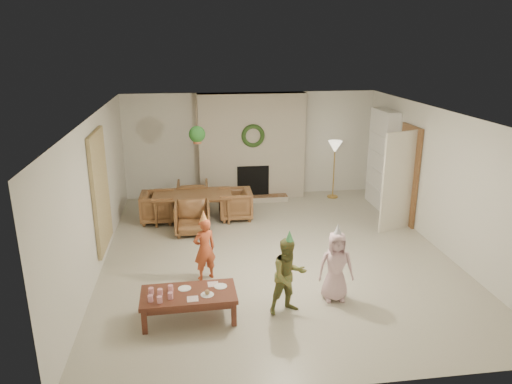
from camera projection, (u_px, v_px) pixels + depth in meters
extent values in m
plane|color=#B7B29E|center=(276.00, 254.00, 8.57)|extent=(7.00, 7.00, 0.00)
plane|color=white|center=(277.00, 114.00, 7.81)|extent=(7.00, 7.00, 0.00)
plane|color=silver|center=(251.00, 145.00, 11.49)|extent=(7.00, 0.00, 7.00)
plane|color=silver|center=(337.00, 287.00, 4.89)|extent=(7.00, 0.00, 7.00)
plane|color=silver|center=(96.00, 195.00, 7.80)|extent=(0.00, 7.00, 7.00)
plane|color=silver|center=(441.00, 180.00, 8.58)|extent=(0.00, 7.00, 7.00)
cube|color=#5A2A17|center=(252.00, 147.00, 11.30)|extent=(2.50, 0.40, 2.50)
cube|color=brown|center=(254.00, 199.00, 11.33)|extent=(1.60, 0.30, 0.12)
cube|color=black|center=(253.00, 181.00, 11.38)|extent=(0.75, 0.12, 0.75)
torus|color=#203F17|center=(253.00, 136.00, 10.99)|extent=(0.54, 0.10, 0.54)
cylinder|color=gold|center=(333.00, 196.00, 11.65)|extent=(0.26, 0.26, 0.03)
cylinder|color=gold|center=(334.00, 171.00, 11.45)|extent=(0.03, 0.03, 1.25)
cone|color=beige|center=(335.00, 147.00, 11.27)|extent=(0.33, 0.33, 0.28)
cube|color=white|center=(382.00, 159.00, 10.77)|extent=(0.30, 1.00, 2.20)
cube|color=white|center=(379.00, 186.00, 10.97)|extent=(0.30, 0.92, 0.03)
cube|color=white|center=(380.00, 169.00, 10.85)|extent=(0.30, 0.92, 0.03)
cube|color=white|center=(382.00, 152.00, 10.72)|extent=(0.30, 0.92, 0.03)
cube|color=white|center=(383.00, 135.00, 10.60)|extent=(0.30, 0.92, 0.03)
cube|color=maroon|center=(381.00, 182.00, 10.78)|extent=(0.20, 0.40, 0.24)
cube|color=navy|center=(379.00, 163.00, 10.85)|extent=(0.20, 0.44, 0.24)
cube|color=#B78427|center=(383.00, 148.00, 10.59)|extent=(0.20, 0.36, 0.22)
cube|color=brown|center=(408.00, 175.00, 9.78)|extent=(0.05, 0.86, 2.04)
cube|color=beige|center=(398.00, 182.00, 9.37)|extent=(0.77, 0.32, 2.00)
cube|color=#BFB687|center=(100.00, 191.00, 7.99)|extent=(0.06, 1.20, 2.00)
imported|color=brown|center=(193.00, 207.00, 10.08)|extent=(1.66, 0.95, 0.58)
imported|color=brown|center=(192.00, 218.00, 9.39)|extent=(0.69, 0.71, 0.64)
imported|color=brown|center=(193.00, 195.00, 10.76)|extent=(0.69, 0.71, 0.64)
imported|color=brown|center=(158.00, 207.00, 9.99)|extent=(0.71, 0.69, 0.64)
imported|color=brown|center=(235.00, 204.00, 10.18)|extent=(0.71, 0.69, 0.64)
cylinder|color=tan|center=(197.00, 122.00, 9.16)|extent=(0.01, 0.01, 0.70)
cylinder|color=#965030|center=(197.00, 140.00, 9.27)|extent=(0.16, 0.16, 0.12)
sphere|color=#1B531C|center=(197.00, 134.00, 9.23)|extent=(0.32, 0.32, 0.32)
cube|color=#5D2E1F|center=(189.00, 295.00, 6.47)|extent=(1.30, 0.67, 0.06)
cube|color=#5D2E1F|center=(189.00, 299.00, 6.49)|extent=(1.20, 0.57, 0.08)
cube|color=#5D2E1F|center=(144.00, 322.00, 6.20)|extent=(0.07, 0.07, 0.34)
cube|color=#5D2E1F|center=(234.00, 314.00, 6.37)|extent=(0.07, 0.07, 0.34)
cube|color=#5D2E1F|center=(147.00, 301.00, 6.69)|extent=(0.07, 0.07, 0.34)
cube|color=#5D2E1F|center=(230.00, 294.00, 6.87)|extent=(0.07, 0.07, 0.34)
cylinder|color=white|center=(150.00, 298.00, 6.23)|extent=(0.07, 0.07, 0.09)
cylinder|color=white|center=(151.00, 291.00, 6.42)|extent=(0.07, 0.07, 0.09)
cylinder|color=white|center=(160.00, 300.00, 6.21)|extent=(0.07, 0.07, 0.09)
cylinder|color=white|center=(160.00, 292.00, 6.39)|extent=(0.07, 0.07, 0.09)
cylinder|color=white|center=(170.00, 296.00, 6.30)|extent=(0.07, 0.07, 0.09)
cylinder|color=white|center=(171.00, 288.00, 6.49)|extent=(0.07, 0.07, 0.09)
cylinder|color=white|center=(185.00, 288.00, 6.57)|extent=(0.18, 0.18, 0.01)
cylinder|color=white|center=(207.00, 295.00, 6.41)|extent=(0.18, 0.18, 0.01)
cylinder|color=white|center=(221.00, 286.00, 6.62)|extent=(0.18, 0.18, 0.01)
sphere|color=tan|center=(207.00, 292.00, 6.39)|extent=(0.07, 0.07, 0.07)
cube|color=#E3A7AD|center=(193.00, 299.00, 6.30)|extent=(0.15, 0.15, 0.01)
cube|color=#E3A7AD|center=(213.00, 284.00, 6.68)|extent=(0.15, 0.15, 0.01)
imported|color=#BB4B28|center=(205.00, 249.00, 7.53)|extent=(0.44, 0.37, 1.02)
cone|color=#E1CC4B|center=(203.00, 216.00, 7.36)|extent=(0.15, 0.15, 0.19)
imported|color=#9B682A|center=(289.00, 276.00, 6.59)|extent=(0.63, 0.54, 1.10)
cone|color=#48AA60|center=(289.00, 236.00, 6.41)|extent=(0.14, 0.14, 0.18)
imported|color=beige|center=(336.00, 266.00, 6.92)|extent=(0.55, 0.38, 1.06)
cone|color=silver|center=(338.00, 230.00, 6.75)|extent=(0.17, 0.17, 0.19)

